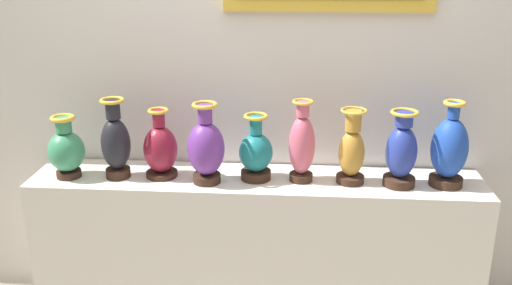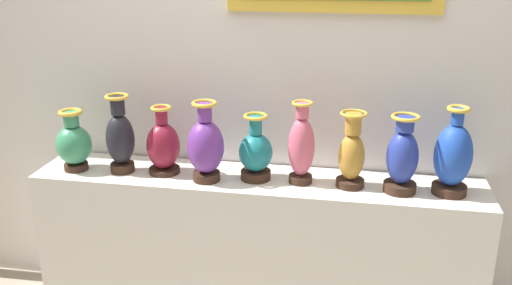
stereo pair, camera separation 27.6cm
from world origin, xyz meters
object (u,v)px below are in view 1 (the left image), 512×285
(vase_rose, at_px, (302,145))
(vase_ochre, at_px, (352,151))
(vase_burgundy, at_px, (161,149))
(vase_sapphire, at_px, (449,150))
(vase_teal, at_px, (255,153))
(vase_cobalt, at_px, (401,152))
(vase_violet, at_px, (206,148))
(vase_onyx, at_px, (116,143))
(vase_jade, at_px, (66,150))

(vase_rose, distance_m, vase_ochre, 0.24)
(vase_burgundy, bearing_deg, vase_rose, -0.21)
(vase_rose, relative_size, vase_sapphire, 0.97)
(vase_teal, xyz_separation_m, vase_cobalt, (0.70, -0.03, 0.03))
(vase_ochre, bearing_deg, vase_cobalt, -5.00)
(vase_cobalt, xyz_separation_m, vase_sapphire, (0.23, 0.02, 0.01))
(vase_violet, relative_size, vase_ochre, 1.08)
(vase_onyx, relative_size, vase_teal, 1.22)
(vase_burgundy, height_order, vase_sapphire, vase_sapphire)
(vase_jade, distance_m, vase_onyx, 0.25)
(vase_ochre, distance_m, vase_cobalt, 0.23)
(vase_burgundy, distance_m, vase_ochre, 0.94)
(vase_violet, height_order, vase_rose, vase_rose)
(vase_burgundy, height_order, vase_violet, vase_violet)
(vase_jade, height_order, vase_teal, vase_teal)
(vase_jade, xyz_separation_m, vase_ochre, (1.40, 0.04, 0.02))
(vase_violet, bearing_deg, vase_onyx, 175.66)
(vase_jade, relative_size, vase_sapphire, 0.76)
(vase_burgundy, relative_size, vase_ochre, 0.95)
(vase_jade, distance_m, vase_burgundy, 0.46)
(vase_cobalt, relative_size, vase_sapphire, 0.89)
(vase_rose, distance_m, vase_sapphire, 0.70)
(vase_jade, relative_size, vase_rose, 0.78)
(vase_teal, relative_size, vase_ochre, 0.90)
(vase_teal, distance_m, vase_sapphire, 0.93)
(vase_sapphire, bearing_deg, vase_jade, -178.91)
(vase_burgundy, bearing_deg, vase_onyx, -173.41)
(vase_cobalt, bearing_deg, vase_ochre, 175.00)
(vase_violet, bearing_deg, vase_cobalt, 1.99)
(vase_burgundy, bearing_deg, vase_sapphire, -0.36)
(vase_ochre, relative_size, vase_sapphire, 0.88)
(vase_onyx, xyz_separation_m, vase_burgundy, (0.22, 0.02, -0.04))
(vase_onyx, distance_m, vase_burgundy, 0.22)
(vase_violet, distance_m, vase_cobalt, 0.93)
(vase_onyx, xyz_separation_m, vase_ochre, (1.15, 0.02, -0.02))
(vase_cobalt, bearing_deg, vase_jade, -179.40)
(vase_burgundy, relative_size, vase_cobalt, 0.94)
(vase_rose, xyz_separation_m, vase_ochre, (0.24, -0.00, -0.02))
(vase_onyx, distance_m, vase_ochre, 1.15)
(vase_onyx, xyz_separation_m, vase_teal, (0.69, 0.03, -0.04))
(vase_cobalt, distance_m, vase_sapphire, 0.23)
(vase_onyx, height_order, vase_ochre, vase_onyx)
(vase_rose, height_order, vase_sapphire, vase_sapphire)
(vase_teal, bearing_deg, vase_sapphire, -0.65)
(vase_sapphire, bearing_deg, vase_rose, 179.48)
(vase_ochre, bearing_deg, vase_rose, 178.99)
(vase_onyx, bearing_deg, vase_burgundy, 6.59)
(vase_ochre, height_order, vase_sapphire, vase_sapphire)
(vase_teal, xyz_separation_m, vase_rose, (0.23, -0.00, 0.05))
(vase_jade, bearing_deg, vase_violet, -1.25)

